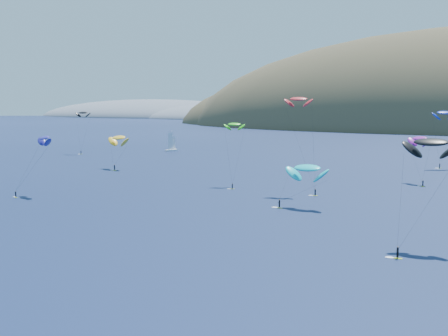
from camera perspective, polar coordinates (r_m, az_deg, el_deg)
headland at (r=957.72m, az=-5.19°, el=4.50°), size 460.00×250.00×60.00m
sailboat at (r=315.23m, az=-4.83°, el=1.72°), size 8.84×7.76×10.57m
kitesurfer_1 at (r=236.78m, az=-9.60°, el=2.75°), size 11.56×10.89×14.60m
kitesurfer_3 at (r=189.14m, az=0.96°, el=4.00°), size 7.99×12.34×20.05m
kitesurfer_4 at (r=250.07m, az=19.53°, el=4.79°), size 10.07×8.09×23.49m
kitesurfer_5 at (r=150.28m, az=7.62°, el=0.00°), size 11.88×7.76×12.53m
kitesurfer_6 at (r=203.17m, az=17.46°, el=2.60°), size 9.46×13.82×16.27m
kitesurfer_7 at (r=114.76m, az=18.42°, el=2.24°), size 9.33×14.42×21.00m
kitesurfer_9 at (r=174.17m, az=6.84°, el=6.27°), size 11.46×7.09×28.07m
kitesurfer_10 at (r=176.28m, az=-16.09°, el=2.67°), size 8.05×12.11×17.55m
kitesurfer_12 at (r=306.72m, az=-12.76°, el=4.95°), size 7.69×7.71×21.54m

